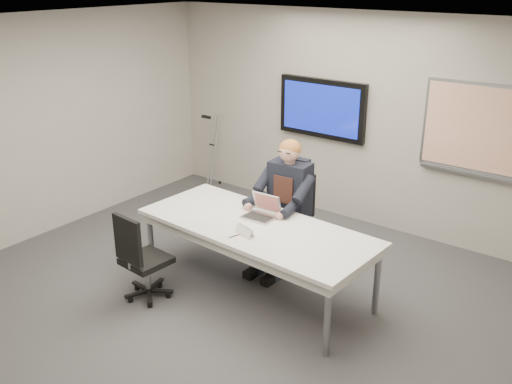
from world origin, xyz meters
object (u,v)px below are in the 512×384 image
Objects in this scene: conference_table at (257,233)px; office_chair_near at (144,272)px; office_chair_far at (292,234)px; seated_person at (280,220)px; laptop at (262,211)px.

office_chair_near reaches higher than conference_table.
office_chair_far is (-0.12, 0.86, -0.37)m from conference_table.
seated_person is 4.32× the size of laptop.
conference_table is 2.63× the size of office_chair_near.
office_chair_near is 1.62m from seated_person.
laptop reaches higher than office_chair_near.
office_chair_far is 1.05× the size of office_chair_near.
seated_person is (0.74, 1.41, 0.30)m from office_chair_near.
conference_table is 1.72× the size of seated_person.
laptop is at bearing -89.82° from seated_person.
office_chair_near is at bearing -128.45° from laptop.
office_chair_far is at bearing 90.87° from laptop.
office_chair_near is 2.83× the size of laptop.
laptop is (0.02, -0.37, 0.24)m from seated_person.
office_chair_near is 1.40m from laptop.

